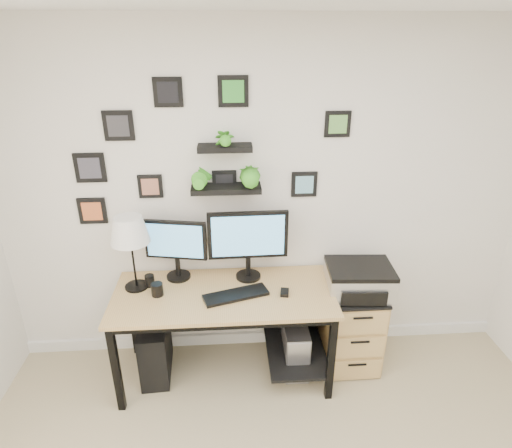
{
  "coord_description": "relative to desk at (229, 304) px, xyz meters",
  "views": [
    {
      "loc": [
        -0.29,
        -1.0,
        2.48
      ],
      "look_at": [
        -0.09,
        1.83,
        1.2
      ],
      "focal_mm": 30.0,
      "sensor_mm": 36.0,
      "label": 1
    }
  ],
  "objects": [
    {
      "name": "printer",
      "position": [
        0.98,
        0.03,
        0.15
      ],
      "size": [
        0.5,
        0.42,
        0.22
      ],
      "color": "silver",
      "rests_on": "file_cabinet"
    },
    {
      "name": "monitor_left",
      "position": [
        -0.38,
        0.2,
        0.4
      ],
      "size": [
        0.46,
        0.21,
        0.48
      ],
      "color": "black",
      "rests_on": "desk"
    },
    {
      "name": "mug",
      "position": [
        -0.51,
        -0.03,
        0.17
      ],
      "size": [
        0.08,
        0.08,
        0.09
      ],
      "primitive_type": "cylinder",
      "color": "black",
      "rests_on": "desk"
    },
    {
      "name": "file_cabinet",
      "position": [
        0.96,
        0.06,
        -0.29
      ],
      "size": [
        0.43,
        0.53,
        0.67
      ],
      "color": "tan",
      "rests_on": "ground"
    },
    {
      "name": "pc_tower_grey",
      "position": [
        0.51,
        -0.0,
        -0.42
      ],
      "size": [
        0.19,
        0.41,
        0.41
      ],
      "color": "gray",
      "rests_on": "ground"
    },
    {
      "name": "room",
      "position": [
        0.31,
        0.32,
        -0.58
      ],
      "size": [
        4.0,
        4.0,
        4.0
      ],
      "color": "tan",
      "rests_on": "ground"
    },
    {
      "name": "mouse",
      "position": [
        0.4,
        -0.08,
        0.14
      ],
      "size": [
        0.07,
        0.1,
        0.03
      ],
      "primitive_type": "cube",
      "rotation": [
        0.0,
        0.0,
        -0.18
      ],
      "color": "black",
      "rests_on": "desk"
    },
    {
      "name": "wall_decor",
      "position": [
        -0.06,
        0.26,
        1.03
      ],
      "size": [
        1.98,
        0.18,
        1.04
      ],
      "color": "black",
      "rests_on": "ground"
    },
    {
      "name": "monitor_right",
      "position": [
        0.16,
        0.16,
        0.45
      ],
      "size": [
        0.59,
        0.19,
        0.55
      ],
      "color": "black",
      "rests_on": "desk"
    },
    {
      "name": "pc_tower_black",
      "position": [
        -0.58,
        0.02,
        -0.39
      ],
      "size": [
        0.23,
        0.48,
        0.47
      ],
      "primitive_type": "cube",
      "rotation": [
        0.0,
        0.0,
        0.05
      ],
      "color": "black",
      "rests_on": "ground"
    },
    {
      "name": "keyboard",
      "position": [
        0.05,
        -0.09,
        0.14
      ],
      "size": [
        0.49,
        0.28,
        0.02
      ],
      "primitive_type": "cube",
      "rotation": [
        0.0,
        0.0,
        0.3
      ],
      "color": "black",
      "rests_on": "desk"
    },
    {
      "name": "desk",
      "position": [
        0.0,
        0.0,
        0.0
      ],
      "size": [
        1.6,
        0.7,
        0.75
      ],
      "color": "tan",
      "rests_on": "ground"
    },
    {
      "name": "pen_cup",
      "position": [
        -0.58,
        0.1,
        0.17
      ],
      "size": [
        0.07,
        0.07,
        0.09
      ],
      "primitive_type": "cylinder",
      "color": "black",
      "rests_on": "desk"
    },
    {
      "name": "table_lamp",
      "position": [
        -0.68,
        0.08,
        0.58
      ],
      "size": [
        0.28,
        0.28,
        0.57
      ],
      "color": "black",
      "rests_on": "desk"
    }
  ]
}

